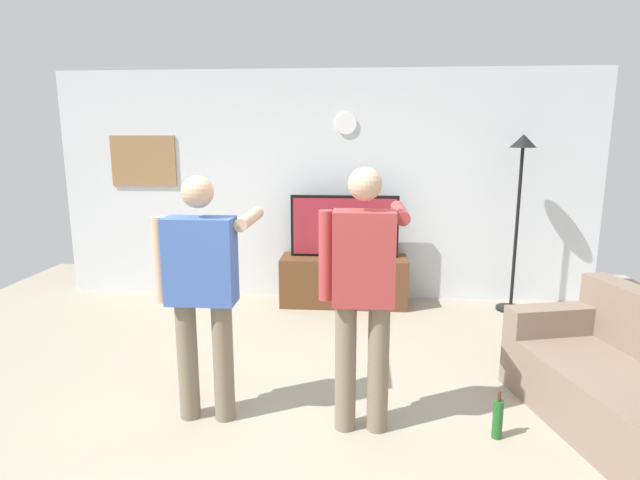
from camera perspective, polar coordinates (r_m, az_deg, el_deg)
The scene contains 11 objects.
ground_plane at distance 3.71m, azimuth -2.72°, elevation -19.96°, with size 8.40×8.40×0.00m, color #9E937F.
back_wall at distance 6.13m, azimuth 0.58°, elevation 6.01°, with size 6.40×0.10×2.70m, color silver.
tv_stand at distance 5.97m, azimuth 2.68°, elevation -4.58°, with size 1.46×0.52×0.57m.
television at distance 5.87m, azimuth 2.75°, elevation 1.55°, with size 1.24×0.07×0.71m.
wall_clock at distance 6.03m, azimuth 2.93°, elevation 12.87°, with size 0.24×0.24×0.03m, color white.
framed_picture at distance 6.58m, azimuth -19.12°, elevation 8.36°, with size 0.80×0.04×0.60m, color #997047.
floor_lamp at distance 5.96m, azimuth 21.44°, elevation 5.56°, with size 0.32×0.32×1.96m.
person_standing_nearer_lamp at distance 3.51m, azimuth -13.00°, elevation -4.83°, with size 0.63×0.78×1.69m.
person_standing_nearer_couch at distance 3.29m, azimuth 4.85°, elevation -5.20°, with size 0.57×0.78×1.75m.
side_couch at distance 4.05m, azimuth 31.57°, elevation -13.82°, with size 1.22×1.78×0.87m.
beverage_bottle at distance 3.69m, azimuth 19.25°, elevation -18.32°, with size 0.07×0.07×0.33m.
Camera 1 is at (0.41, -3.14, 1.93)m, focal length 28.62 mm.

